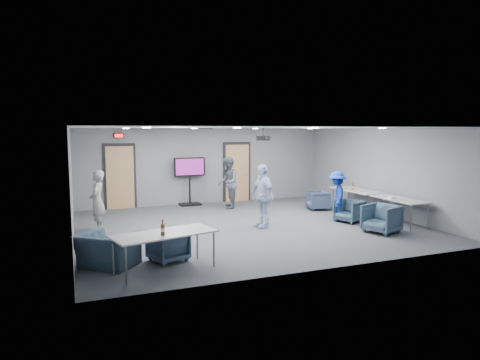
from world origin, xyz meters
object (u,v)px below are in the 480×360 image
object	(u,v)px
chair_right_a	(318,200)
chair_right_c	(381,219)
person_c	(262,196)
bottle_right	(353,187)
person_a	(97,201)
chair_front_b	(108,250)
tv_stand	(190,178)
projector	(263,138)
person_d	(337,196)
table_right_a	(357,191)
person_b	(228,183)
chair_front_a	(168,246)
bottle_front	(163,230)
chair_right_b	(349,211)
table_front_left	(165,235)
table_right_b	(399,200)

from	to	relation	value
chair_right_a	chair_right_c	bearing A→B (deg)	10.64
person_c	bottle_right	world-z (taller)	person_c
person_a	chair_right_c	bearing A→B (deg)	80.96
chair_front_b	tv_stand	xyz separation A→B (m)	(3.23, 6.08, 0.62)
projector	tv_stand	bearing A→B (deg)	131.86
person_d	table_right_a	distance (m)	1.59
person_b	person_d	world-z (taller)	person_b
chair_right_a	chair_front_a	distance (m)	6.92
person_a	bottle_front	size ratio (longest dim) A/B	5.42
tv_stand	chair_right_b	bearing A→B (deg)	-50.78
table_front_left	chair_right_c	bearing A→B (deg)	-4.69
chair_front_a	chair_front_b	bearing A→B (deg)	-23.14
bottle_right	projector	distance (m)	3.42
person_a	chair_front_a	xyz separation A→B (m)	(1.17, -3.19, -0.49)
chair_right_b	table_right_a	size ratio (longest dim) A/B	0.37
chair_right_b	person_c	bearing A→B (deg)	-115.61
person_d	table_right_b	world-z (taller)	person_d
person_a	person_d	bearing A→B (deg)	93.57
person_a	chair_right_c	world-z (taller)	person_a
bottle_right	person_a	bearing A→B (deg)	178.50
chair_right_a	chair_front_b	bearing A→B (deg)	-48.33
person_a	person_b	xyz separation A→B (m)	(4.28, 1.88, 0.07)
table_right_b	person_b	bearing A→B (deg)	41.68
person_d	tv_stand	size ratio (longest dim) A/B	0.86
chair_right_b	tv_stand	size ratio (longest dim) A/B	0.42
person_a	chair_right_b	bearing A→B (deg)	91.66
chair_right_c	bottle_front	xyz separation A→B (m)	(-5.87, -1.15, 0.47)
chair_right_c	chair_front_b	world-z (taller)	chair_right_c
table_right_b	tv_stand	world-z (taller)	tv_stand
chair_right_a	bottle_front	bearing A→B (deg)	-39.44
person_a	projector	world-z (taller)	projector
table_front_left	projector	world-z (taller)	projector
chair_front_a	projector	bearing A→B (deg)	-157.14
chair_right_b	chair_front_b	xyz separation A→B (m)	(-6.80, -1.70, 0.01)
person_c	bottle_front	size ratio (longest dim) A/B	5.83
chair_front_a	table_right_b	distance (m)	6.81
chair_right_c	table_front_left	size ratio (longest dim) A/B	0.39
person_a	chair_right_a	world-z (taller)	person_a
table_right_b	person_a	bearing A→B (deg)	74.53
table_front_left	bottle_right	size ratio (longest dim) A/B	8.86
person_a	table_right_b	bearing A→B (deg)	87.93
chair_right_a	projector	world-z (taller)	projector
chair_right_c	projector	bearing A→B (deg)	-164.84
table_right_a	table_front_left	world-z (taller)	same
table_front_left	person_b	bearing A→B (deg)	45.68
person_b	chair_front_b	size ratio (longest dim) A/B	1.71
chair_front_a	projector	xyz separation A→B (m)	(3.62, 3.34, 2.09)
person_a	table_right_a	size ratio (longest dim) A/B	0.85
table_right_a	tv_stand	size ratio (longest dim) A/B	1.12
person_d	table_right_a	world-z (taller)	person_d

